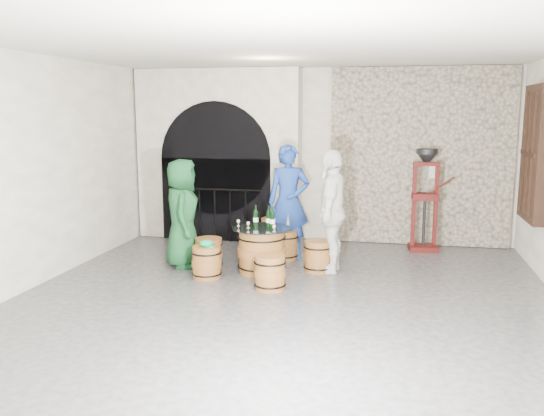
% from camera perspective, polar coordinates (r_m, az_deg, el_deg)
% --- Properties ---
extents(ground, '(8.00, 8.00, 0.00)m').
position_cam_1_polar(ground, '(7.25, 0.62, -9.90)').
color(ground, '#2C2C2F').
rests_on(ground, ground).
extents(wall_back, '(8.00, 0.00, 8.00)m').
position_cam_1_polar(wall_back, '(10.82, 4.84, 5.22)').
color(wall_back, silver).
rests_on(wall_back, ground).
extents(wall_front, '(8.00, 0.00, 8.00)m').
position_cam_1_polar(wall_front, '(3.13, -14.03, -5.95)').
color(wall_front, silver).
rests_on(wall_front, ground).
extents(wall_left, '(0.00, 8.00, 8.00)m').
position_cam_1_polar(wall_left, '(8.31, -23.78, 3.12)').
color(wall_left, silver).
rests_on(wall_left, ground).
extents(ceiling, '(8.00, 8.00, 0.00)m').
position_cam_1_polar(ceiling, '(6.88, 0.67, 16.10)').
color(ceiling, beige).
rests_on(ceiling, wall_back).
extents(stone_facing_panel, '(3.20, 0.12, 3.18)m').
position_cam_1_polar(stone_facing_panel, '(10.68, 14.46, 4.90)').
color(stone_facing_panel, tan).
rests_on(stone_facing_panel, ground).
extents(arched_opening, '(3.10, 0.60, 3.19)m').
position_cam_1_polar(arched_opening, '(10.96, -5.28, 5.18)').
color(arched_opening, silver).
rests_on(arched_opening, ground).
extents(shuttered_window, '(0.23, 1.10, 2.00)m').
position_cam_1_polar(shuttered_window, '(9.35, 24.64, 4.93)').
color(shuttered_window, black).
rests_on(shuttered_window, wall_right).
extents(barrel_table, '(0.89, 0.89, 0.69)m').
position_cam_1_polar(barrel_table, '(8.71, -1.03, -4.21)').
color(barrel_table, '#93592A').
rests_on(barrel_table, ground).
extents(barrel_stool_left, '(0.45, 0.45, 0.48)m').
position_cam_1_polar(barrel_stool_left, '(9.01, -6.29, -4.49)').
color(barrel_stool_left, '#93592A').
rests_on(barrel_stool_left, ground).
extents(barrel_stool_far, '(0.45, 0.45, 0.48)m').
position_cam_1_polar(barrel_stool_far, '(9.49, 1.28, -3.71)').
color(barrel_stool_far, '#93592A').
rests_on(barrel_stool_far, ground).
extents(barrel_stool_right, '(0.45, 0.45, 0.48)m').
position_cam_1_polar(barrel_stool_right, '(8.81, 4.57, -4.78)').
color(barrel_stool_right, '#93592A').
rests_on(barrel_stool_right, ground).
extents(barrel_stool_near_right, '(0.45, 0.45, 0.48)m').
position_cam_1_polar(barrel_stool_near_right, '(7.92, -0.20, -6.41)').
color(barrel_stool_near_right, '#93592A').
rests_on(barrel_stool_near_right, ground).
extents(barrel_stool_near_left, '(0.45, 0.45, 0.48)m').
position_cam_1_polar(barrel_stool_near_left, '(8.50, -6.50, -5.36)').
color(barrel_stool_near_left, '#93592A').
rests_on(barrel_stool_near_left, ground).
extents(green_cap, '(0.24, 0.19, 0.10)m').
position_cam_1_polar(green_cap, '(8.43, -6.52, -3.51)').
color(green_cap, '#0D9354').
rests_on(green_cap, barrel_stool_near_left).
extents(person_green, '(0.76, 0.95, 1.69)m').
position_cam_1_polar(person_green, '(9.04, -8.87, -0.53)').
color(person_green, '#134421').
rests_on(person_green, ground).
extents(person_blue, '(0.76, 0.57, 1.88)m').
position_cam_1_polar(person_blue, '(9.49, 1.66, 0.63)').
color(person_blue, navy).
rests_on(person_blue, ground).
extents(person_white, '(0.52, 1.12, 1.86)m').
position_cam_1_polar(person_white, '(8.69, 5.97, -0.32)').
color(person_white, white).
rests_on(person_white, ground).
extents(wine_bottle_left, '(0.08, 0.08, 0.32)m').
position_cam_1_polar(wine_bottle_left, '(8.73, -1.62, -0.96)').
color(wine_bottle_left, black).
rests_on(wine_bottle_left, barrel_table).
extents(wine_bottle_center, '(0.08, 0.08, 0.32)m').
position_cam_1_polar(wine_bottle_center, '(8.58, 0.04, -1.14)').
color(wine_bottle_center, black).
rests_on(wine_bottle_center, barrel_table).
extents(wine_bottle_right, '(0.08, 0.08, 0.32)m').
position_cam_1_polar(wine_bottle_right, '(8.66, -0.34, -1.04)').
color(wine_bottle_right, black).
rests_on(wine_bottle_right, barrel_table).
extents(tasting_glass_a, '(0.05, 0.05, 0.10)m').
position_cam_1_polar(tasting_glass_a, '(8.60, -2.37, -1.68)').
color(tasting_glass_a, '#AD5821').
rests_on(tasting_glass_a, barrel_table).
extents(tasting_glass_b, '(0.05, 0.05, 0.10)m').
position_cam_1_polar(tasting_glass_b, '(8.59, 0.15, -1.69)').
color(tasting_glass_b, '#AD5821').
rests_on(tasting_glass_b, barrel_table).
extents(tasting_glass_c, '(0.05, 0.05, 0.10)m').
position_cam_1_polar(tasting_glass_c, '(8.83, -1.65, -1.38)').
color(tasting_glass_c, '#AD5821').
rests_on(tasting_glass_c, barrel_table).
extents(tasting_glass_d, '(0.05, 0.05, 0.10)m').
position_cam_1_polar(tasting_glass_d, '(8.89, 0.19, -1.30)').
color(tasting_glass_d, '#AD5821').
rests_on(tasting_glass_d, barrel_table).
extents(tasting_glass_e, '(0.05, 0.05, 0.10)m').
position_cam_1_polar(tasting_glass_e, '(8.34, 0.21, -2.03)').
color(tasting_glass_e, '#AD5821').
rests_on(tasting_glass_e, barrel_table).
extents(tasting_glass_f, '(0.05, 0.05, 0.10)m').
position_cam_1_polar(tasting_glass_f, '(8.76, -3.35, -1.49)').
color(tasting_glass_f, '#AD5821').
rests_on(tasting_glass_f, barrel_table).
extents(side_barrel, '(0.44, 0.44, 0.58)m').
position_cam_1_polar(side_barrel, '(10.06, 0.06, -2.65)').
color(side_barrel, '#93592A').
rests_on(side_barrel, ground).
extents(corking_press, '(0.75, 0.45, 1.78)m').
position_cam_1_polar(corking_press, '(10.28, 14.96, 1.54)').
color(corking_press, '#4A100C').
rests_on(corking_press, ground).
extents(control_box, '(0.18, 0.10, 0.22)m').
position_cam_1_polar(control_box, '(10.64, 15.77, 3.47)').
color(control_box, silver).
rests_on(control_box, wall_back).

